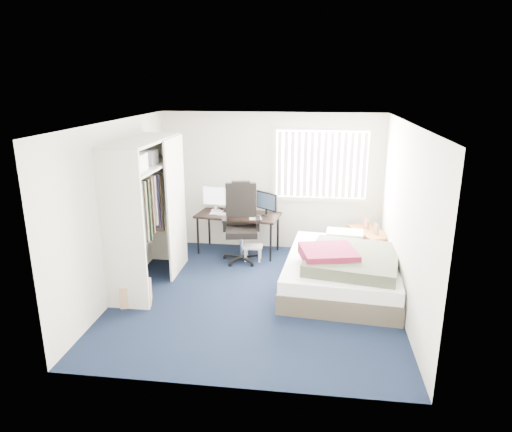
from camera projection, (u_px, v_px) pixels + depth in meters
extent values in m
plane|color=black|center=(256.00, 296.00, 6.68)|extent=(4.20, 4.20, 0.00)
plane|color=silver|center=(271.00, 182.00, 8.32)|extent=(4.00, 0.00, 4.00)
plane|color=silver|center=(228.00, 276.00, 4.33)|extent=(4.00, 0.00, 4.00)
plane|color=silver|center=(119.00, 209.00, 6.57)|extent=(0.00, 4.20, 4.20)
plane|color=silver|center=(405.00, 219.00, 6.08)|extent=(0.00, 4.20, 4.20)
plane|color=white|center=(256.00, 122.00, 5.97)|extent=(4.20, 4.20, 0.00)
cube|color=white|center=(321.00, 164.00, 8.09)|extent=(1.60, 0.02, 1.20)
cube|color=beige|center=(323.00, 129.00, 7.88)|extent=(1.72, 0.06, 0.06)
cube|color=beige|center=(320.00, 199.00, 8.24)|extent=(1.72, 0.06, 0.06)
cube|color=white|center=(321.00, 165.00, 8.03)|extent=(1.60, 0.04, 1.16)
cube|color=beige|center=(123.00, 233.00, 6.01)|extent=(0.60, 0.04, 2.20)
cube|color=beige|center=(166.00, 199.00, 7.72)|extent=(0.60, 0.04, 2.20)
cube|color=beige|center=(142.00, 141.00, 6.55)|extent=(0.60, 1.80, 0.04)
cube|color=beige|center=(143.00, 167.00, 6.66)|extent=(0.56, 1.74, 0.03)
cylinder|color=silver|center=(144.00, 175.00, 6.69)|extent=(0.03, 1.72, 0.03)
cube|color=#26262B|center=(144.00, 206.00, 6.72)|extent=(0.38, 1.10, 0.90)
cube|color=beige|center=(176.00, 207.00, 7.25)|extent=(0.03, 0.90, 2.20)
cube|color=white|center=(131.00, 163.00, 6.19)|extent=(0.38, 0.30, 0.24)
cube|color=gray|center=(144.00, 158.00, 6.67)|extent=(0.34, 0.28, 0.22)
cube|color=black|center=(238.00, 215.00, 8.19)|extent=(1.55, 0.88, 0.04)
cylinder|color=black|center=(198.00, 236.00, 8.20)|extent=(0.04, 0.04, 0.68)
cylinder|color=black|center=(209.00, 227.00, 8.73)|extent=(0.04, 0.04, 0.68)
cylinder|color=black|center=(271.00, 243.00, 7.86)|extent=(0.04, 0.04, 0.68)
cylinder|color=black|center=(278.00, 233.00, 8.38)|extent=(0.04, 0.04, 0.68)
cube|color=white|center=(215.00, 196.00, 8.33)|extent=(0.50, 0.10, 0.36)
cube|color=white|center=(215.00, 196.00, 8.33)|extent=(0.45, 0.07, 0.31)
cube|color=black|center=(243.00, 199.00, 8.21)|extent=(0.48, 0.10, 0.32)
cube|color=#1E2838|center=(243.00, 199.00, 8.21)|extent=(0.43, 0.07, 0.27)
cube|color=black|center=(267.00, 201.00, 8.05)|extent=(0.48, 0.10, 0.32)
cube|color=#1E2838|center=(267.00, 201.00, 8.05)|extent=(0.43, 0.07, 0.27)
cube|color=white|center=(229.00, 215.00, 8.13)|extent=(0.42, 0.19, 0.02)
cube|color=black|center=(244.00, 216.00, 8.05)|extent=(0.07, 0.11, 0.02)
cylinder|color=silver|center=(253.00, 212.00, 8.04)|extent=(0.08, 0.08, 0.16)
cube|color=white|center=(238.00, 214.00, 8.19)|extent=(0.34, 0.32, 0.00)
cube|color=black|center=(242.00, 257.00, 7.97)|extent=(0.74, 0.74, 0.13)
cylinder|color=silver|center=(241.00, 245.00, 7.91)|extent=(0.06, 0.06, 0.43)
cube|color=black|center=(241.00, 232.00, 7.84)|extent=(0.62, 0.62, 0.11)
cube|color=black|center=(241.00, 204.00, 7.95)|extent=(0.54, 0.20, 0.75)
cube|color=black|center=(241.00, 186.00, 7.86)|extent=(0.34, 0.18, 0.17)
cube|color=black|center=(224.00, 219.00, 7.76)|extent=(0.13, 0.31, 0.04)
cube|color=black|center=(258.00, 219.00, 7.79)|extent=(0.13, 0.31, 0.04)
cube|color=white|center=(253.00, 247.00, 7.94)|extent=(0.33, 0.27, 0.03)
cylinder|color=white|center=(245.00, 255.00, 7.91)|extent=(0.04, 0.04, 0.24)
cylinder|color=white|center=(247.00, 251.00, 8.07)|extent=(0.04, 0.04, 0.24)
cylinder|color=white|center=(259.00, 256.00, 7.88)|extent=(0.04, 0.04, 0.24)
cylinder|color=white|center=(260.00, 252.00, 8.05)|extent=(0.04, 0.04, 0.24)
cube|color=brown|center=(370.00, 232.00, 7.74)|extent=(0.73, 0.95, 0.04)
cube|color=brown|center=(371.00, 257.00, 7.42)|extent=(0.05, 0.05, 0.54)
cube|color=brown|center=(349.00, 242.00, 8.12)|extent=(0.05, 0.05, 0.54)
cube|color=brown|center=(390.00, 255.00, 7.52)|extent=(0.05, 0.05, 0.54)
cube|color=brown|center=(366.00, 240.00, 8.22)|extent=(0.05, 0.05, 0.54)
cube|color=brown|center=(376.00, 229.00, 7.53)|extent=(0.08, 0.14, 0.18)
cube|color=brown|center=(366.00, 223.00, 7.82)|extent=(0.08, 0.14, 0.18)
cube|color=#443C31|center=(341.00, 278.00, 6.95)|extent=(1.85, 2.35, 0.29)
cube|color=white|center=(342.00, 263.00, 6.88)|extent=(1.80, 2.31, 0.20)
cube|color=#B0B8AA|center=(345.00, 235.00, 7.61)|extent=(0.63, 0.45, 0.14)
cube|color=#353B2C|center=(353.00, 259.00, 6.57)|extent=(1.48, 1.58, 0.18)
cube|color=maroon|center=(328.00, 254.00, 6.52)|extent=(0.89, 0.85, 0.16)
cube|color=tan|center=(136.00, 293.00, 6.42)|extent=(0.49, 0.42, 0.31)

